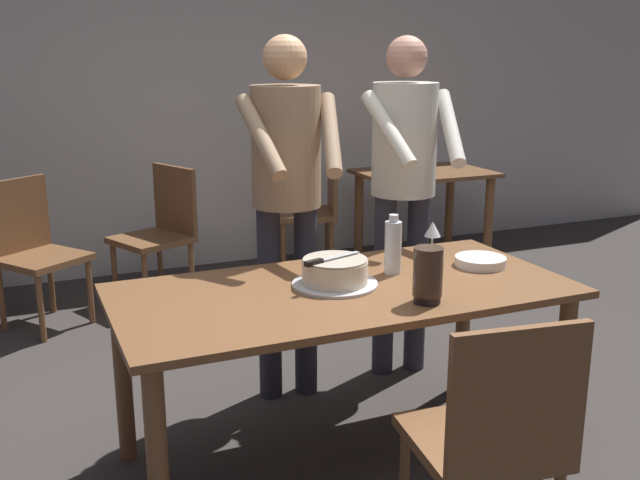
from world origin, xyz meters
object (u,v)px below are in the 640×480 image
Objects in this scene: water_bottle at (393,247)px; background_table at (424,192)px; main_dining_table at (343,312)px; background_chair_1 at (160,229)px; wine_glass_near at (433,230)px; chair_near_side at (493,436)px; background_chair_3 at (316,206)px; hurricane_lamp at (428,275)px; person_standing_beside at (404,170)px; person_cutting_cake at (287,179)px; background_chair_0 at (33,247)px; cake_on_platter at (335,273)px; cake_knife at (321,261)px; plate_stack at (480,261)px.

water_bottle is 2.76m from background_table.
background_chair_1 is (-0.27, 2.32, -0.16)m from main_dining_table.
wine_glass_near is 1.26m from chair_near_side.
background_chair_3 is at bearing 69.35° from main_dining_table.
chair_near_side is 0.90× the size of background_table.
chair_near_side is 1.00× the size of background_chair_3.
hurricane_lamp reaches higher than background_chair_1.
water_bottle is at bearing -122.87° from person_standing_beside.
background_table is 1.11× the size of background_chair_1.
person_cutting_cake is at bearing 102.08° from hurricane_lamp.
water_bottle is 1.19× the size of hurricane_lamp.
background_chair_1 reaches higher than main_dining_table.
background_table is 2.88m from background_chair_0.
main_dining_table is 2.77m from background_chair_3.
cake_on_platter reaches higher than main_dining_table.
person_standing_beside reaches higher than background_chair_0.
hurricane_lamp is 0.12× the size of person_standing_beside.
plate_stack is (0.76, 0.02, -0.10)m from cake_knife.
plate_stack is at bearing 1.66° from cake_knife.
main_dining_table reaches higher than background_table.
person_standing_beside is 1.67m from chair_near_side.
wine_glass_near is 0.08× the size of person_cutting_cake.
plate_stack reaches higher than background_table.
cake_on_platter is at bearing -168.96° from water_bottle.
background_chair_3 is at bearing 75.01° from hurricane_lamp.
chair_near_side is at bearing -84.93° from person_cutting_cake.
wine_glass_near reaches higher than plate_stack.
cake_knife reaches higher than cake_on_platter.
background_chair_1 reaches higher than plate_stack.
cake_knife is at bearing -167.70° from water_bottle.
main_dining_table is at bearing -133.73° from person_standing_beside.
person_standing_beside is at bearing 92.21° from plate_stack.
background_chair_1 is at bearing 96.12° from cake_on_platter.
main_dining_table is 0.83m from chair_near_side.
cake_on_platter is 0.67m from person_cutting_cake.
cake_on_platter is 1.62× the size of hurricane_lamp.
wine_glass_near reaches higher than main_dining_table.
cake_on_platter is 0.20× the size of person_standing_beside.
person_cutting_cake is at bearing 81.07° from cake_knife.
wine_glass_near is 2.22m from background_chair_1.
plate_stack is at bearing -7.96° from water_bottle.
background_chair_1 is (-0.40, 3.13, 0.00)m from chair_near_side.
cake_knife reaches higher than main_dining_table.
chair_near_side is 3.59m from background_table.
hurricane_lamp is 0.23× the size of background_chair_3.
plate_stack is 0.95m from person_cutting_cake.
person_standing_beside is (-0.02, 0.64, 0.31)m from plate_stack.
hurricane_lamp is at bearing -77.92° from person_cutting_cake.
chair_near_side is (-0.07, -0.52, -0.37)m from hurricane_lamp.
wine_glass_near is at bearing 67.80° from chair_near_side.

